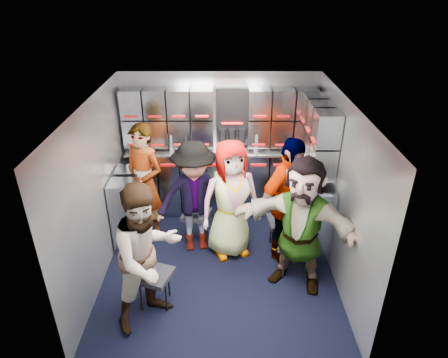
{
  "coord_description": "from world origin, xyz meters",
  "views": [
    {
      "loc": [
        0.06,
        -3.98,
        3.33
      ],
      "look_at": [
        0.06,
        0.35,
        1.05
      ],
      "focal_mm": 32.0,
      "sensor_mm": 36.0,
      "label": 1
    }
  ],
  "objects_px": {
    "attendant_arc_b": "(195,198)",
    "jump_seat_near_right": "(295,246)",
    "attendant_arc_d": "(287,202)",
    "attendant_arc_e": "(301,225)",
    "jump_seat_mid_right": "(283,223)",
    "attendant_arc_a": "(148,256)",
    "attendant_arc_c": "(230,200)",
    "jump_seat_center": "(230,220)",
    "attendant_standing": "(144,183)",
    "jump_seat_near_left": "(154,277)",
    "jump_seat_mid_left": "(197,216)"
  },
  "relations": [
    {
      "from": "attendant_arc_b",
      "to": "jump_seat_near_right",
      "type": "bearing_deg",
      "value": -31.83
    },
    {
      "from": "attendant_arc_d",
      "to": "attendant_arc_e",
      "type": "bearing_deg",
      "value": -118.07
    },
    {
      "from": "jump_seat_near_right",
      "to": "attendant_arc_e",
      "type": "distance_m",
      "value": 0.47
    },
    {
      "from": "jump_seat_mid_right",
      "to": "attendant_arc_a",
      "type": "distance_m",
      "value": 1.98
    },
    {
      "from": "jump_seat_near_right",
      "to": "attendant_arc_d",
      "type": "height_order",
      "value": "attendant_arc_d"
    },
    {
      "from": "attendant_arc_c",
      "to": "jump_seat_center",
      "type": "bearing_deg",
      "value": 71.74
    },
    {
      "from": "attendant_arc_b",
      "to": "attendant_arc_e",
      "type": "bearing_deg",
      "value": -38.66
    },
    {
      "from": "attendant_arc_a",
      "to": "attendant_arc_b",
      "type": "relative_size",
      "value": 1.06
    },
    {
      "from": "attendant_arc_a",
      "to": "jump_seat_near_right",
      "type": "bearing_deg",
      "value": -18.86
    },
    {
      "from": "attendant_arc_b",
      "to": "attendant_arc_d",
      "type": "relative_size",
      "value": 0.92
    },
    {
      "from": "attendant_standing",
      "to": "attendant_arc_d",
      "type": "bearing_deg",
      "value": 13.78
    },
    {
      "from": "jump_seat_mid_right",
      "to": "attendant_arc_a",
      "type": "relative_size",
      "value": 0.28
    },
    {
      "from": "jump_seat_mid_right",
      "to": "attendant_arc_d",
      "type": "distance_m",
      "value": 0.47
    },
    {
      "from": "jump_seat_near_left",
      "to": "jump_seat_near_right",
      "type": "relative_size",
      "value": 1.02
    },
    {
      "from": "jump_seat_near_left",
      "to": "attendant_standing",
      "type": "height_order",
      "value": "attendant_standing"
    },
    {
      "from": "jump_seat_center",
      "to": "attendant_arc_b",
      "type": "bearing_deg",
      "value": -168.26
    },
    {
      "from": "attendant_arc_b",
      "to": "attendant_arc_d",
      "type": "distance_m",
      "value": 1.16
    },
    {
      "from": "jump_seat_mid_left",
      "to": "jump_seat_mid_right",
      "type": "relative_size",
      "value": 0.95
    },
    {
      "from": "jump_seat_near_left",
      "to": "attendant_arc_d",
      "type": "xyz_separation_m",
      "value": [
        1.53,
        0.83,
        0.45
      ]
    },
    {
      "from": "jump_seat_center",
      "to": "attendant_arc_a",
      "type": "height_order",
      "value": "attendant_arc_a"
    },
    {
      "from": "jump_seat_near_left",
      "to": "jump_seat_near_right",
      "type": "bearing_deg",
      "value": 18.34
    },
    {
      "from": "jump_seat_center",
      "to": "attendant_arc_c",
      "type": "xyz_separation_m",
      "value": [
        -0.0,
        -0.18,
        0.43
      ]
    },
    {
      "from": "attendant_standing",
      "to": "attendant_arc_c",
      "type": "relative_size",
      "value": 1.04
    },
    {
      "from": "attendant_arc_b",
      "to": "jump_seat_mid_right",
      "type": "bearing_deg",
      "value": -11.03
    },
    {
      "from": "jump_seat_mid_left",
      "to": "jump_seat_mid_right",
      "type": "xyz_separation_m",
      "value": [
        1.14,
        -0.21,
        0.02
      ]
    },
    {
      "from": "jump_seat_center",
      "to": "attendant_arc_d",
      "type": "relative_size",
      "value": 0.25
    },
    {
      "from": "jump_seat_mid_right",
      "to": "attendant_standing",
      "type": "relative_size",
      "value": 0.27
    },
    {
      "from": "jump_seat_near_left",
      "to": "jump_seat_mid_right",
      "type": "xyz_separation_m",
      "value": [
        1.53,
        1.01,
        0.01
      ]
    },
    {
      "from": "jump_seat_near_right",
      "to": "attendant_arc_e",
      "type": "relative_size",
      "value": 0.28
    },
    {
      "from": "attendant_arc_a",
      "to": "jump_seat_near_left",
      "type": "bearing_deg",
      "value": 47.25
    },
    {
      "from": "jump_seat_near_left",
      "to": "attendant_arc_b",
      "type": "height_order",
      "value": "attendant_arc_b"
    },
    {
      "from": "jump_seat_center",
      "to": "jump_seat_mid_right",
      "type": "bearing_deg",
      "value": -10.03
    },
    {
      "from": "attendant_arc_a",
      "to": "attendant_arc_c",
      "type": "xyz_separation_m",
      "value": [
        0.84,
        1.13,
        -0.02
      ]
    },
    {
      "from": "jump_seat_center",
      "to": "attendant_arc_e",
      "type": "height_order",
      "value": "attendant_arc_e"
    },
    {
      "from": "attendant_standing",
      "to": "attendant_arc_b",
      "type": "xyz_separation_m",
      "value": [
        0.69,
        -0.3,
        -0.05
      ]
    },
    {
      "from": "jump_seat_mid_left",
      "to": "jump_seat_near_left",
      "type": "bearing_deg",
      "value": -107.81
    },
    {
      "from": "jump_seat_near_left",
      "to": "attendant_arc_c",
      "type": "distance_m",
      "value": 1.33
    },
    {
      "from": "jump_seat_near_right",
      "to": "attendant_arc_a",
      "type": "height_order",
      "value": "attendant_arc_a"
    },
    {
      "from": "jump_seat_mid_left",
      "to": "attendant_arc_a",
      "type": "height_order",
      "value": "attendant_arc_a"
    },
    {
      "from": "jump_seat_center",
      "to": "attendant_arc_d",
      "type": "bearing_deg",
      "value": -23.65
    },
    {
      "from": "attendant_arc_d",
      "to": "jump_seat_near_left",
      "type": "bearing_deg",
      "value": 170.42
    },
    {
      "from": "attendant_arc_d",
      "to": "attendant_arc_e",
      "type": "xyz_separation_m",
      "value": [
        0.08,
        -0.47,
        -0.01
      ]
    },
    {
      "from": "jump_seat_mid_left",
      "to": "jump_seat_near_right",
      "type": "bearing_deg",
      "value": -29.04
    },
    {
      "from": "jump_seat_center",
      "to": "jump_seat_near_right",
      "type": "xyz_separation_m",
      "value": [
        0.77,
        -0.59,
        0.03
      ]
    },
    {
      "from": "attendant_arc_a",
      "to": "attendant_arc_e",
      "type": "distance_m",
      "value": 1.7
    },
    {
      "from": "attendant_arc_a",
      "to": "attendant_arc_c",
      "type": "bearing_deg",
      "value": 10.52
    },
    {
      "from": "attendant_standing",
      "to": "attendant_arc_a",
      "type": "height_order",
      "value": "attendant_standing"
    },
    {
      "from": "attendant_arc_c",
      "to": "attendant_arc_d",
      "type": "relative_size",
      "value": 0.95
    },
    {
      "from": "attendant_arc_b",
      "to": "attendant_arc_d",
      "type": "xyz_separation_m",
      "value": [
        1.14,
        -0.21,
        0.07
      ]
    },
    {
      "from": "jump_seat_near_right",
      "to": "jump_seat_mid_left",
      "type": "bearing_deg",
      "value": 150.96
    }
  ]
}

